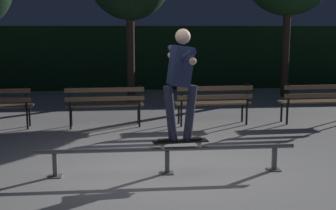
# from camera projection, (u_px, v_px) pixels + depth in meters

# --- Properties ---
(ground_plane) EXTENTS (90.00, 90.00, 0.00)m
(ground_plane) POSITION_uv_depth(u_px,v_px,m) (167.00, 171.00, 6.76)
(ground_plane) COLOR #ADAAA8
(hedge_backdrop) EXTENTS (24.00, 1.20, 2.11)m
(hedge_backdrop) POSITION_uv_depth(u_px,v_px,m) (139.00, 57.00, 16.13)
(hedge_backdrop) COLOR black
(hedge_backdrop) RESTS_ON ground
(grind_rail) EXTENTS (3.67, 0.18, 0.38)m
(grind_rail) POSITION_uv_depth(u_px,v_px,m) (167.00, 153.00, 6.63)
(grind_rail) COLOR slate
(grind_rail) RESTS_ON ground
(skateboard) EXTENTS (0.80, 0.28, 0.09)m
(skateboard) POSITION_uv_depth(u_px,v_px,m) (180.00, 142.00, 6.62)
(skateboard) COLOR black
(skateboard) RESTS_ON grind_rail
(skateboarder) EXTENTS (0.63, 1.40, 1.56)m
(skateboarder) POSITION_uv_depth(u_px,v_px,m) (181.00, 75.00, 6.47)
(skateboarder) COLOR black
(skateboarder) RESTS_ON skateboard
(park_bench_left_center) EXTENTS (1.62, 0.48, 0.88)m
(park_bench_left_center) POSITION_uv_depth(u_px,v_px,m) (105.00, 102.00, 9.69)
(park_bench_left_center) COLOR black
(park_bench_left_center) RESTS_ON ground
(park_bench_right_center) EXTENTS (1.62, 0.48, 0.88)m
(park_bench_right_center) POSITION_uv_depth(u_px,v_px,m) (214.00, 100.00, 9.92)
(park_bench_right_center) COLOR black
(park_bench_right_center) RESTS_ON ground
(park_bench_rightmost) EXTENTS (1.62, 0.48, 0.88)m
(park_bench_rightmost) POSITION_uv_depth(u_px,v_px,m) (317.00, 98.00, 10.14)
(park_bench_rightmost) COLOR black
(park_bench_rightmost) RESTS_ON ground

